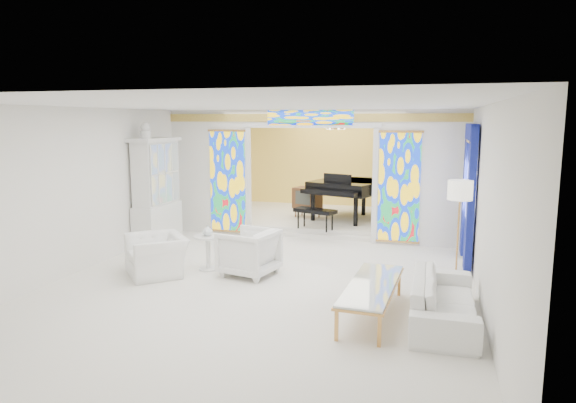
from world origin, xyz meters
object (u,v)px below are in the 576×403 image
(armchair_left, at_px, (157,255))
(armchair_right, at_px, (249,252))
(grand_piano, at_px, (356,187))
(china_cabinet, at_px, (157,192))
(sofa, at_px, (444,299))
(tv_console, at_px, (307,198))
(coffee_table, at_px, (372,286))

(armchair_left, xyz_separation_m, armchair_right, (1.61, 0.43, 0.06))
(grand_piano, bearing_deg, armchair_left, -98.60)
(china_cabinet, bearing_deg, sofa, -26.22)
(sofa, distance_m, grand_piano, 6.68)
(tv_console, bearing_deg, grand_piano, 24.99)
(armchair_right, relative_size, coffee_table, 0.43)
(grand_piano, distance_m, tv_console, 1.32)
(china_cabinet, bearing_deg, grand_piano, 38.98)
(armchair_right, relative_size, tv_console, 1.15)
(armchair_right, xyz_separation_m, grand_piano, (1.18, 4.96, 0.60))
(sofa, distance_m, coffee_table, 0.99)
(grand_piano, bearing_deg, coffee_table, -60.72)
(armchair_right, xyz_separation_m, sofa, (3.35, -1.31, -0.10))
(grand_piano, xyz_separation_m, tv_console, (-1.27, -0.18, -0.32))
(china_cabinet, relative_size, grand_piano, 0.84)
(armchair_right, bearing_deg, coffee_table, 71.95)
(grand_piano, bearing_deg, china_cabinet, -122.26)
(china_cabinet, bearing_deg, tv_console, 48.23)
(sofa, bearing_deg, armchair_left, 79.85)
(grand_piano, bearing_deg, tv_console, -153.30)
(armchair_right, distance_m, coffee_table, 2.73)
(coffee_table, distance_m, tv_console, 6.63)
(armchair_left, xyz_separation_m, grand_piano, (2.79, 5.40, 0.66))
(china_cabinet, distance_m, coffee_table, 6.08)
(china_cabinet, height_order, armchair_left, china_cabinet)
(armchair_left, bearing_deg, tv_console, 121.21)
(china_cabinet, relative_size, sofa, 1.25)
(sofa, height_order, grand_piano, grand_piano)
(armchair_right, distance_m, tv_console, 4.80)
(china_cabinet, distance_m, armchair_left, 2.60)
(tv_console, bearing_deg, coffee_table, -51.31)
(armchair_left, xyz_separation_m, coffee_table, (3.97, -0.94, 0.08))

